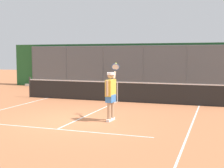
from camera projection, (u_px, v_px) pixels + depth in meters
ground_plane at (75, 121)px, 10.60m from camera, size 60.00×60.00×0.00m
court_line_markings at (54, 131)px, 9.27m from camera, size 7.65×10.83×0.01m
fence_backdrop at (145, 67)px, 20.44m from camera, size 19.21×1.37×2.96m
tennis_net at (117, 91)px, 14.99m from camera, size 9.83×0.09×1.07m
tennis_player at (111, 92)px, 10.57m from camera, size 0.41×1.40×1.95m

